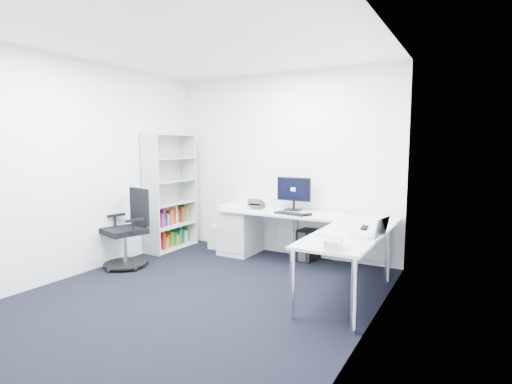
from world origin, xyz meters
The scene contains 21 objects.
ground centered at (0.00, 0.00, 0.00)m, with size 4.20×4.20×0.00m, color black.
ceiling centered at (0.00, 0.00, 2.70)m, with size 4.20×4.20×0.00m, color white.
wall_back centered at (0.00, 2.10, 1.35)m, with size 3.60×0.02×2.70m, color white.
wall_left centered at (-1.80, 0.00, 1.35)m, with size 0.02×4.20×2.70m, color white.
wall_right centered at (1.80, 0.00, 1.35)m, with size 0.02×4.20×2.70m, color white.
l_desk centered at (0.55, 1.40, 0.35)m, with size 2.42×1.35×0.71m, color silver, non-canonical shape.
drawer_pedestal centered at (-0.53, 1.77, 0.38)m, with size 0.49×0.61×0.75m, color silver.
bookshelf centered at (-1.62, 1.45, 0.91)m, with size 0.35×0.91×1.82m, color #B1B3B3, non-canonical shape.
task_chair centered at (-1.51, 0.39, 0.53)m, with size 0.59×0.59×1.06m, color black, non-canonical shape.
black_pc_tower centered at (0.53, 1.96, 0.23)m, with size 0.20×0.46×0.45m, color black.
beige_pc_tower centered at (-1.02, 1.90, 0.19)m, with size 0.18×0.39×0.37m, color beige.
power_strip centered at (0.99, 2.13, 0.02)m, with size 0.33×0.06×0.04m, color silver.
monitor centered at (0.30, 1.88, 0.95)m, with size 0.51×0.16×0.49m, color black, non-canonical shape.
black_keyboard centered at (0.41, 1.56, 0.72)m, with size 0.45×0.16×0.02m, color black.
mouse centered at (0.65, 1.57, 0.72)m, with size 0.06×0.10×0.03m, color black.
desk_phone centered at (-0.25, 1.78, 0.78)m, with size 0.20×0.20×0.14m, color #2D2D30, non-canonical shape.
laptop centered at (1.59, 0.72, 0.82)m, with size 0.32×0.31×0.23m, color silver, non-canonical shape.
white_keyboard centered at (1.20, 0.75, 0.71)m, with size 0.11×0.39×0.01m, color silver.
headphones centered at (1.51, 1.10, 0.73)m, with size 0.11×0.18×0.05m, color black, non-canonical shape.
orange_fruit centered at (1.43, 0.28, 0.75)m, with size 0.08×0.08×0.08m, color orange.
tissue_box centered at (1.49, 0.11, 0.75)m, with size 0.13×0.25×0.09m, color silver.
Camera 1 is at (2.60, -3.32, 1.64)m, focal length 28.00 mm.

